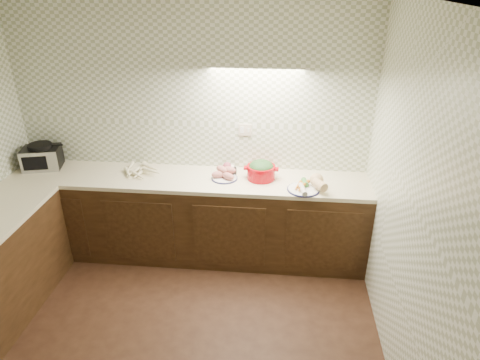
# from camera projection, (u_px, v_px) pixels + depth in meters

# --- Properties ---
(room) EXTENTS (3.60, 3.60, 2.60)m
(room) POSITION_uv_depth(u_px,v_px,m) (130.00, 176.00, 2.60)
(room) COLOR black
(room) RESTS_ON ground
(counter) EXTENTS (3.60, 3.60, 0.90)m
(counter) POSITION_uv_depth(u_px,v_px,m) (96.00, 260.00, 3.79)
(counter) COLOR black
(counter) RESTS_ON ground
(toaster_oven) EXTENTS (0.42, 0.36, 0.26)m
(toaster_oven) POSITION_uv_depth(u_px,v_px,m) (42.00, 157.00, 4.43)
(toaster_oven) COLOR black
(toaster_oven) RESTS_ON counter
(parsnip_pile) EXTENTS (0.33, 0.37, 0.08)m
(parsnip_pile) POSITION_uv_depth(u_px,v_px,m) (138.00, 170.00, 4.34)
(parsnip_pile) COLOR beige
(parsnip_pile) RESTS_ON counter
(sweet_potato_plate) EXTENTS (0.26, 0.26, 0.12)m
(sweet_potato_plate) POSITION_uv_depth(u_px,v_px,m) (225.00, 174.00, 4.23)
(sweet_potato_plate) COLOR #14153F
(sweet_potato_plate) RESTS_ON counter
(onion_bowl) EXTENTS (0.16, 0.16, 0.13)m
(onion_bowl) POSITION_uv_depth(u_px,v_px,m) (228.00, 170.00, 4.32)
(onion_bowl) COLOR black
(onion_bowl) RESTS_ON counter
(dutch_oven) EXTENTS (0.34, 0.28, 0.19)m
(dutch_oven) POSITION_uv_depth(u_px,v_px,m) (261.00, 170.00, 4.20)
(dutch_oven) COLOR #AB020C
(dutch_oven) RESTS_ON counter
(veg_plate) EXTENTS (0.39, 0.39, 0.14)m
(veg_plate) POSITION_uv_depth(u_px,v_px,m) (310.00, 184.00, 4.03)
(veg_plate) COLOR #14153F
(veg_plate) RESTS_ON counter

